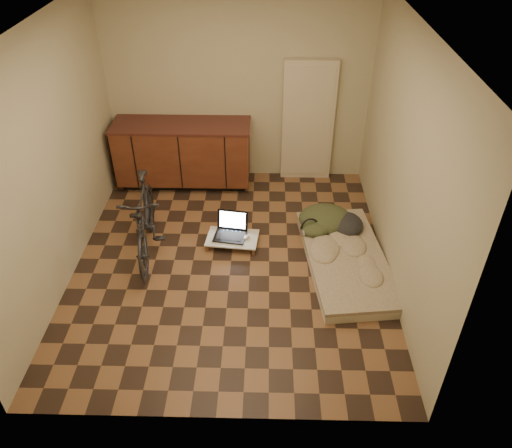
{
  "coord_description": "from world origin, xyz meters",
  "views": [
    {
      "loc": [
        0.39,
        -4.37,
        3.73
      ],
      "look_at": [
        0.29,
        -0.03,
        0.55
      ],
      "focal_mm": 35.0,
      "sensor_mm": 36.0,
      "label": 1
    }
  ],
  "objects_px": {
    "futon": "(345,260)",
    "laptop": "(231,231)",
    "lap_desk": "(232,238)",
    "bicycle": "(145,215)"
  },
  "relations": [
    {
      "from": "bicycle",
      "to": "futon",
      "type": "relative_size",
      "value": 0.84
    },
    {
      "from": "bicycle",
      "to": "laptop",
      "type": "relative_size",
      "value": 3.73
    },
    {
      "from": "bicycle",
      "to": "lap_desk",
      "type": "relative_size",
      "value": 2.42
    },
    {
      "from": "futon",
      "to": "laptop",
      "type": "height_order",
      "value": "laptop"
    },
    {
      "from": "laptop",
      "to": "futon",
      "type": "bearing_deg",
      "value": -8.69
    },
    {
      "from": "bicycle",
      "to": "laptop",
      "type": "bearing_deg",
      "value": 5.15
    },
    {
      "from": "futon",
      "to": "bicycle",
      "type": "bearing_deg",
      "value": 167.98
    },
    {
      "from": "futon",
      "to": "laptop",
      "type": "distance_m",
      "value": 1.39
    },
    {
      "from": "futon",
      "to": "lap_desk",
      "type": "bearing_deg",
      "value": 158.1
    },
    {
      "from": "futon",
      "to": "laptop",
      "type": "xyz_separation_m",
      "value": [
        -1.32,
        0.42,
        0.08
      ]
    }
  ]
}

